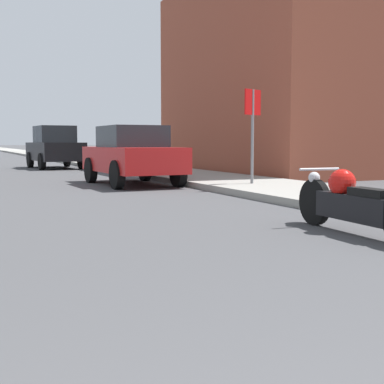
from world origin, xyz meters
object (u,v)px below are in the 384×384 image
(parked_car_black, at_px, (55,147))
(pedestrian, at_px, (147,147))
(parked_car_red, at_px, (132,155))
(stop_sign, at_px, (253,120))
(motorcycle, at_px, (352,202))

(parked_car_black, height_order, pedestrian, parked_car_black)
(parked_car_red, bearing_deg, stop_sign, -52.04)
(parked_car_red, xyz_separation_m, parked_car_black, (-0.30, 10.02, 0.10))
(parked_car_red, relative_size, parked_car_black, 0.99)
(motorcycle, relative_size, stop_sign, 1.04)
(parked_car_red, bearing_deg, pedestrian, 64.49)
(parked_car_black, distance_m, stop_sign, 12.89)
(parked_car_red, xyz_separation_m, pedestrian, (2.07, 4.70, 0.16))
(motorcycle, relative_size, pedestrian, 1.45)
(parked_car_red, xyz_separation_m, stop_sign, (2.17, -2.61, 0.87))
(stop_sign, relative_size, pedestrian, 1.39)
(parked_car_black, bearing_deg, motorcycle, -92.46)
(parked_car_black, height_order, stop_sign, stop_sign)
(parked_car_red, bearing_deg, motorcycle, -91.02)
(pedestrian, bearing_deg, parked_car_black, 114.01)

